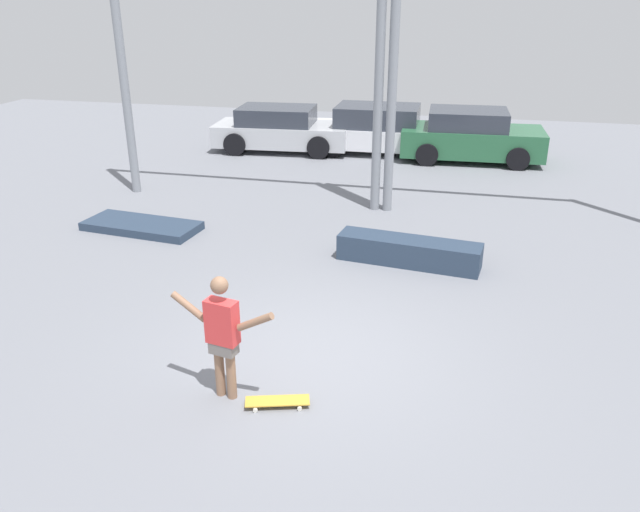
{
  "coord_description": "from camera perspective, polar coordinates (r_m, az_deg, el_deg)",
  "views": [
    {
      "loc": [
        1.71,
        -6.92,
        4.47
      ],
      "look_at": [
        -0.32,
        1.72,
        0.71
      ],
      "focal_mm": 35.0,
      "sensor_mm": 36.0,
      "label": 1
    }
  ],
  "objects": [
    {
      "name": "parked_car_silver",
      "position": [
        19.26,
        -3.61,
        11.47
      ],
      "size": [
        4.14,
        2.12,
        1.31
      ],
      "rotation": [
        0.0,
        0.0,
        0.07
      ],
      "color": "#B7BABF",
      "rests_on": "ground_plane"
    },
    {
      "name": "manual_pad",
      "position": [
        13.2,
        -15.98,
        2.66
      ],
      "size": [
        2.45,
        1.21,
        0.16
      ],
      "primitive_type": "cube",
      "rotation": [
        0.0,
        0.0,
        -0.11
      ],
      "color": "#28384C",
      "rests_on": "ground_plane"
    },
    {
      "name": "parked_car_white",
      "position": [
        19.06,
        5.61,
        11.4
      ],
      "size": [
        4.4,
        2.05,
        1.39
      ],
      "rotation": [
        0.0,
        0.0,
        0.01
      ],
      "color": "white",
      "rests_on": "ground_plane"
    },
    {
      "name": "ground_plane",
      "position": [
        8.41,
        -0.53,
        -9.11
      ],
      "size": [
        36.0,
        36.0,
        0.0
      ],
      "primitive_type": "plane",
      "color": "slate"
    },
    {
      "name": "canopy_support_left",
      "position": [
        14.01,
        -7.06,
        20.14
      ],
      "size": [
        6.03,
        0.2,
        6.22
      ],
      "color": "gray",
      "rests_on": "ground_plane"
    },
    {
      "name": "canopy_support_right",
      "position": [
        13.25,
        20.19,
        18.84
      ],
      "size": [
        6.03,
        0.2,
        6.22
      ],
      "color": "gray",
      "rests_on": "ground_plane"
    },
    {
      "name": "skateboard",
      "position": [
        7.49,
        -3.91,
        -13.1
      ],
      "size": [
        0.78,
        0.42,
        0.08
      ],
      "rotation": [
        0.0,
        0.0,
        0.29
      ],
      "color": "gold",
      "rests_on": "ground_plane"
    },
    {
      "name": "skateboarder",
      "position": [
        7.29,
        -8.9,
        -6.87
      ],
      "size": [
        1.34,
        0.34,
        1.57
      ],
      "rotation": [
        0.0,
        0.0,
        -0.19
      ],
      "color": "#8C664C",
      "rests_on": "ground_plane"
    },
    {
      "name": "grind_box",
      "position": [
        11.16,
        8.12,
        0.42
      ],
      "size": [
        2.57,
        0.89,
        0.46
      ],
      "primitive_type": "cube",
      "rotation": [
        0.0,
        0.0,
        -0.13
      ],
      "color": "#28384C",
      "rests_on": "ground_plane"
    },
    {
      "name": "parked_car_green",
      "position": [
        18.58,
        13.62,
        10.61
      ],
      "size": [
        4.0,
        2.14,
        1.42
      ],
      "rotation": [
        0.0,
        0.0,
        0.04
      ],
      "color": "#28603D",
      "rests_on": "ground_plane"
    }
  ]
}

